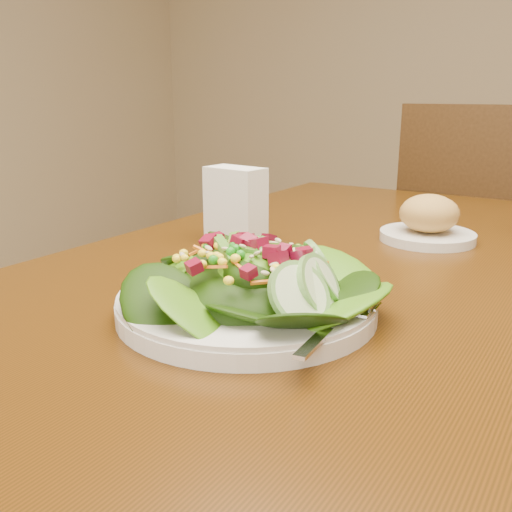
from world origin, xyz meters
name	(u,v)px	position (x,y,z in m)	size (l,w,h in m)	color
dining_table	(361,331)	(0.00, 0.00, 0.65)	(0.90, 1.40, 0.75)	#452307
chair_far	(485,274)	(0.02, 0.85, 0.51)	(0.47, 0.47, 0.97)	#38220E
salad_plate	(254,288)	(-0.04, -0.24, 0.78)	(0.30, 0.30, 0.09)	silver
bread_plate	(428,222)	(0.03, 0.21, 0.78)	(0.16, 0.16, 0.08)	silver
napkin_holder	(236,203)	(-0.24, 0.02, 0.82)	(0.10, 0.06, 0.13)	white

